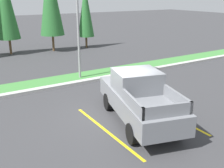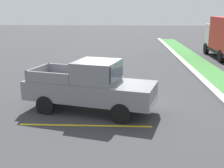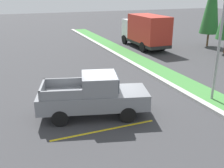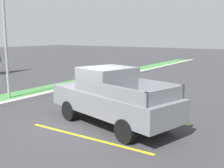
{
  "view_description": "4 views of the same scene",
  "coord_description": "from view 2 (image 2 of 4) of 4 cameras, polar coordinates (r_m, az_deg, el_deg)",
  "views": [
    {
      "loc": [
        -5.93,
        -9.0,
        5.04
      ],
      "look_at": [
        -0.17,
        0.27,
        1.41
      ],
      "focal_mm": 43.85,
      "sensor_mm": 36.0,
      "label": 1
    },
    {
      "loc": [
        11.66,
        0.53,
        4.1
      ],
      "look_at": [
        -0.42,
        -0.03,
        0.94
      ],
      "focal_mm": 46.67,
      "sensor_mm": 36.0,
      "label": 2
    },
    {
      "loc": [
        11.54,
        -4.37,
        5.85
      ],
      "look_at": [
        -0.14,
        0.31,
        1.3
      ],
      "focal_mm": 42.2,
      "sensor_mm": 36.0,
      "label": 3
    },
    {
      "loc": [
        -7.84,
        -6.31,
        3.26
      ],
      "look_at": [
        0.68,
        -0.67,
        1.46
      ],
      "focal_mm": 44.99,
      "sensor_mm": 36.0,
      "label": 4
    }
  ],
  "objects": [
    {
      "name": "ground_plane",
      "position": [
        12.37,
        0.03,
        -4.69
      ],
      "size": [
        120.0,
        120.0,
        0.0
      ],
      "primitive_type": "plane",
      "color": "#38383A"
    },
    {
      "name": "parking_line_near",
      "position": [
        13.51,
        -3.48,
        -3.01
      ],
      "size": [
        0.12,
        4.8,
        0.01
      ],
      "primitive_type": "cube",
      "color": "yellow",
      "rests_on": "ground"
    },
    {
      "name": "parking_line_far",
      "position": [
        10.62,
        -5.25,
        -8.09
      ],
      "size": [
        0.12,
        4.8,
        0.01
      ],
      "primitive_type": "cube",
      "color": "yellow",
      "rests_on": "ground"
    },
    {
      "name": "pickup_truck_main",
      "position": [
        11.72,
        -4.12,
        -0.5
      ],
      "size": [
        3.2,
        5.53,
        2.1
      ],
      "color": "black",
      "rests_on": "ground"
    }
  ]
}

